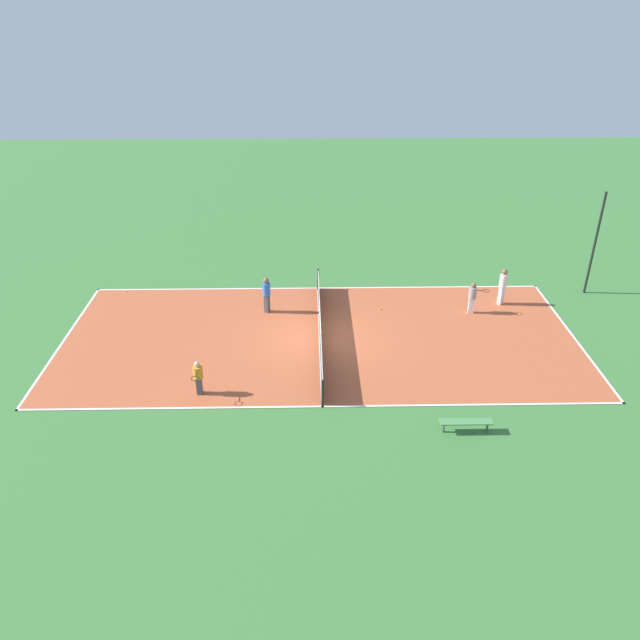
{
  "coord_description": "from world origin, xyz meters",
  "views": [
    {
      "loc": [
        23.71,
        -0.45,
        13.73
      ],
      "look_at": [
        0.0,
        0.0,
        0.9
      ],
      "focal_mm": 35.0,
      "sensor_mm": 36.0,
      "label": 1
    }
  ],
  "objects_px": {
    "bench": "(466,423)",
    "player_center_orange": "(198,376)",
    "tennis_ball_near_net": "(126,291)",
    "fence_post_back_left": "(595,244)",
    "player_near_white": "(503,284)",
    "tennis_ball_right_alley": "(380,309)",
    "tennis_ball_far_baseline": "(319,312)",
    "player_baseline_gray": "(473,296)",
    "tennis_net": "(320,327)",
    "player_near_blue": "(267,292)"
  },
  "relations": [
    {
      "from": "tennis_ball_right_alley",
      "to": "fence_post_back_left",
      "type": "relative_size",
      "value": 0.01
    },
    {
      "from": "player_near_blue",
      "to": "player_center_orange",
      "type": "bearing_deg",
      "value": -176.04
    },
    {
      "from": "bench",
      "to": "player_center_orange",
      "type": "bearing_deg",
      "value": 165.62
    },
    {
      "from": "player_center_orange",
      "to": "player_near_white",
      "type": "bearing_deg",
      "value": 118.18
    },
    {
      "from": "tennis_ball_far_baseline",
      "to": "fence_post_back_left",
      "type": "xyz_separation_m",
      "value": [
        -2.0,
        13.39,
        2.55
      ]
    },
    {
      "from": "player_near_blue",
      "to": "player_near_white",
      "type": "height_order",
      "value": "player_near_white"
    },
    {
      "from": "player_near_white",
      "to": "tennis_ball_far_baseline",
      "type": "xyz_separation_m",
      "value": [
        0.79,
        -8.79,
        -1.02
      ]
    },
    {
      "from": "player_near_blue",
      "to": "tennis_ball_near_net",
      "type": "height_order",
      "value": "player_near_blue"
    },
    {
      "from": "tennis_net",
      "to": "player_near_blue",
      "type": "height_order",
      "value": "player_near_blue"
    },
    {
      "from": "bench",
      "to": "player_baseline_gray",
      "type": "distance_m",
      "value": 9.12
    },
    {
      "from": "bench",
      "to": "player_center_orange",
      "type": "xyz_separation_m",
      "value": [
        -2.45,
        -9.55,
        0.42
      ]
    },
    {
      "from": "tennis_ball_near_net",
      "to": "fence_post_back_left",
      "type": "relative_size",
      "value": 0.01
    },
    {
      "from": "fence_post_back_left",
      "to": "player_baseline_gray",
      "type": "bearing_deg",
      "value": -71.43
    },
    {
      "from": "player_near_blue",
      "to": "tennis_ball_far_baseline",
      "type": "bearing_deg",
      "value": -72.0
    },
    {
      "from": "player_baseline_gray",
      "to": "tennis_ball_right_alley",
      "type": "bearing_deg",
      "value": -177.79
    },
    {
      "from": "tennis_net",
      "to": "fence_post_back_left",
      "type": "relative_size",
      "value": 1.92
    },
    {
      "from": "player_near_blue",
      "to": "tennis_ball_far_baseline",
      "type": "xyz_separation_m",
      "value": [
        0.18,
        2.47,
        -0.97
      ]
    },
    {
      "from": "player_near_blue",
      "to": "tennis_ball_right_alley",
      "type": "height_order",
      "value": "player_near_blue"
    },
    {
      "from": "tennis_ball_near_net",
      "to": "bench",
      "type": "bearing_deg",
      "value": 52.1
    },
    {
      "from": "tennis_ball_far_baseline",
      "to": "tennis_ball_near_net",
      "type": "relative_size",
      "value": 1.0
    },
    {
      "from": "player_center_orange",
      "to": "tennis_ball_far_baseline",
      "type": "relative_size",
      "value": 20.67
    },
    {
      "from": "bench",
      "to": "tennis_ball_far_baseline",
      "type": "relative_size",
      "value": 26.8
    },
    {
      "from": "tennis_ball_right_alley",
      "to": "fence_post_back_left",
      "type": "xyz_separation_m",
      "value": [
        -1.7,
        10.5,
        2.55
      ]
    },
    {
      "from": "player_baseline_gray",
      "to": "tennis_ball_near_net",
      "type": "xyz_separation_m",
      "value": [
        -2.56,
        -16.88,
        -0.84
      ]
    },
    {
      "from": "tennis_net",
      "to": "bench",
      "type": "distance_m",
      "value": 8.23
    },
    {
      "from": "player_near_white",
      "to": "tennis_ball_near_net",
      "type": "distance_m",
      "value": 18.63
    },
    {
      "from": "tennis_net",
      "to": "fence_post_back_left",
      "type": "height_order",
      "value": "fence_post_back_left"
    },
    {
      "from": "tennis_net",
      "to": "tennis_ball_right_alley",
      "type": "distance_m",
      "value": 3.95
    },
    {
      "from": "player_near_white",
      "to": "tennis_ball_right_alley",
      "type": "height_order",
      "value": "player_near_white"
    },
    {
      "from": "tennis_net",
      "to": "tennis_ball_far_baseline",
      "type": "distance_m",
      "value": 2.39
    },
    {
      "from": "player_baseline_gray",
      "to": "fence_post_back_left",
      "type": "bearing_deg",
      "value": 26.1
    },
    {
      "from": "tennis_ball_near_net",
      "to": "tennis_net",
      "type": "bearing_deg",
      "value": 63.76
    },
    {
      "from": "player_near_white",
      "to": "tennis_net",
      "type": "bearing_deg",
      "value": 165.89
    },
    {
      "from": "player_center_orange",
      "to": "tennis_ball_right_alley",
      "type": "distance_m",
      "value": 10.17
    },
    {
      "from": "player_near_white",
      "to": "tennis_ball_far_baseline",
      "type": "distance_m",
      "value": 8.89
    },
    {
      "from": "player_baseline_gray",
      "to": "player_near_white",
      "type": "bearing_deg",
      "value": 35.8
    },
    {
      "from": "player_center_orange",
      "to": "tennis_ball_near_net",
      "type": "xyz_separation_m",
      "value": [
        -8.94,
        -5.08,
        -0.76
      ]
    },
    {
      "from": "tennis_net",
      "to": "fence_post_back_left",
      "type": "distance_m",
      "value": 14.23
    },
    {
      "from": "bench",
      "to": "tennis_ball_right_alley",
      "type": "xyz_separation_m",
      "value": [
        -9.23,
        -2.01,
        -0.34
      ]
    },
    {
      "from": "player_baseline_gray",
      "to": "tennis_net",
      "type": "bearing_deg",
      "value": -155.18
    },
    {
      "from": "tennis_ball_far_baseline",
      "to": "fence_post_back_left",
      "type": "relative_size",
      "value": 0.01
    },
    {
      "from": "tennis_net",
      "to": "fence_post_back_left",
      "type": "xyz_separation_m",
      "value": [
        -4.33,
        13.41,
        2.03
      ]
    },
    {
      "from": "tennis_net",
      "to": "player_near_blue",
      "type": "bearing_deg",
      "value": -135.68
    },
    {
      "from": "bench",
      "to": "player_center_orange",
      "type": "height_order",
      "value": "player_center_orange"
    },
    {
      "from": "tennis_net",
      "to": "bench",
      "type": "bearing_deg",
      "value": 36.69
    },
    {
      "from": "player_near_blue",
      "to": "fence_post_back_left",
      "type": "relative_size",
      "value": 0.34
    },
    {
      "from": "player_near_white",
      "to": "tennis_ball_near_net",
      "type": "height_order",
      "value": "player_near_white"
    },
    {
      "from": "fence_post_back_left",
      "to": "bench",
      "type": "bearing_deg",
      "value": -37.85
    },
    {
      "from": "player_near_white",
      "to": "fence_post_back_left",
      "type": "bearing_deg",
      "value": -18.81
    },
    {
      "from": "player_center_orange",
      "to": "fence_post_back_left",
      "type": "distance_m",
      "value": 20.02
    }
  ]
}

